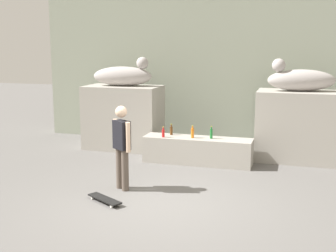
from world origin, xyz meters
name	(u,v)px	position (x,y,z in m)	size (l,w,h in m)	color
ground_plane	(163,203)	(0.00, 0.00, 0.00)	(40.00, 40.00, 0.00)	#605E5B
facade_wall	(219,28)	(0.00, 5.38, 3.26)	(10.46, 0.60, 6.52)	gray
pedestal_left	(123,117)	(-2.30, 3.78, 0.86)	(2.03, 1.12, 1.71)	#A39E93
pedestal_right	(299,126)	(2.30, 3.78, 0.86)	(2.03, 1.12, 1.71)	#A39E93
statue_reclining_left	(124,75)	(-2.27, 3.79, 2.00)	(1.66, 0.75, 0.78)	#B2AAA7
statue_reclining_right	(300,79)	(2.27, 3.78, 2.00)	(1.68, 0.88, 0.78)	#B2AAA7
ledge_block	(198,150)	(0.00, 2.82, 0.31)	(2.60, 0.64, 0.63)	#A39E93
skater	(122,144)	(-0.99, 0.51, 0.92)	(0.46, 0.37, 1.67)	brown
skateboard	(105,199)	(-1.02, -0.28, 0.06)	(0.79, 0.57, 0.08)	black
bottle_green	(211,133)	(0.32, 2.82, 0.75)	(0.06, 0.06, 0.29)	#1E722D
bottle_orange	(193,133)	(-0.12, 2.76, 0.75)	(0.07, 0.07, 0.30)	orange
bottle_brown	(171,130)	(-0.70, 2.96, 0.74)	(0.07, 0.07, 0.27)	#593314
bottle_red	(163,133)	(-0.81, 2.64, 0.73)	(0.07, 0.07, 0.26)	red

